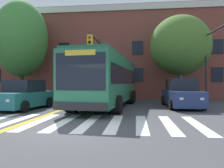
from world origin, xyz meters
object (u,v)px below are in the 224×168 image
object	(u,v)px
traffic_light_near_corner	(216,50)
city_bus	(108,80)
car_teal_near_lane	(24,96)
street_tree_curbside_small	(21,39)
car_navy_far_lane	(181,94)
street_tree_curbside_large	(180,46)
car_white_behind_bus	(115,90)
traffic_light_overhead	(96,57)

from	to	relation	value
traffic_light_near_corner	city_bus	bearing A→B (deg)	-170.85
car_teal_near_lane	street_tree_curbside_small	world-z (taller)	street_tree_curbside_small
car_navy_far_lane	street_tree_curbside_large	xyz separation A→B (m)	(0.73, 4.33, 3.91)
car_white_behind_bus	street_tree_curbside_large	distance (m)	8.42
street_tree_curbside_large	traffic_light_overhead	bearing A→B (deg)	-155.35
traffic_light_near_corner	street_tree_curbside_large	size ratio (longest dim) A/B	0.78
traffic_light_near_corner	traffic_light_overhead	distance (m)	8.48
traffic_light_near_corner	street_tree_curbside_small	bearing A→B (deg)	167.40
car_white_behind_bus	traffic_light_near_corner	xyz separation A→B (m)	(7.78, -7.73, 3.07)
car_navy_far_lane	traffic_light_overhead	distance (m)	6.66
car_navy_far_lane	car_white_behind_bus	distance (m)	10.18
street_tree_curbside_large	street_tree_curbside_small	world-z (taller)	street_tree_curbside_small
car_teal_near_lane	street_tree_curbside_large	size ratio (longest dim) A/B	0.60
car_navy_far_lane	street_tree_curbside_large	distance (m)	5.88
car_teal_near_lane	street_tree_curbside_small	xyz separation A→B (m)	(-3.99, 6.78, 4.92)
traffic_light_near_corner	street_tree_curbside_small	xyz separation A→B (m)	(-16.28, 3.64, 1.84)
car_teal_near_lane	traffic_light_overhead	bearing A→B (deg)	41.91
traffic_light_near_corner	car_navy_far_lane	bearing A→B (deg)	-158.82
car_navy_far_lane	street_tree_curbside_large	world-z (taller)	street_tree_curbside_large
car_navy_far_lane	street_tree_curbside_small	world-z (taller)	street_tree_curbside_small
car_white_behind_bus	city_bus	bearing A→B (deg)	-87.41
car_white_behind_bus	traffic_light_overhead	bearing A→B (deg)	-95.31
car_navy_far_lane	street_tree_curbside_large	bearing A→B (deg)	80.44
car_teal_near_lane	street_tree_curbside_small	distance (m)	9.28
traffic_light_overhead	street_tree_curbside_small	size ratio (longest dim) A/B	0.56
car_white_behind_bus	traffic_light_overhead	xyz separation A→B (m)	(-0.69, -7.45, 2.75)
car_navy_far_lane	street_tree_curbside_large	size ratio (longest dim) A/B	0.66
traffic_light_overhead	street_tree_curbside_large	world-z (taller)	street_tree_curbside_large
city_bus	car_white_behind_bus	world-z (taller)	city_bus
street_tree_curbside_small	car_navy_far_lane	bearing A→B (deg)	-18.53
traffic_light_near_corner	street_tree_curbside_large	distance (m)	3.90
car_white_behind_bus	traffic_light_near_corner	bearing A→B (deg)	-44.83
city_bus	traffic_light_overhead	size ratio (longest dim) A/B	2.07
traffic_light_overhead	street_tree_curbside_small	xyz separation A→B (m)	(-7.81, 3.36, 2.17)
city_bus	traffic_light_overhead	world-z (taller)	traffic_light_overhead
car_teal_near_lane	car_white_behind_bus	world-z (taller)	car_teal_near_lane
traffic_light_overhead	car_teal_near_lane	bearing A→B (deg)	-138.09
traffic_light_near_corner	street_tree_curbside_large	xyz separation A→B (m)	(-1.79, 3.35, 0.89)
car_white_behind_bus	car_navy_far_lane	bearing A→B (deg)	-58.84
city_bus	traffic_light_near_corner	xyz separation A→B (m)	(7.38, 1.19, 2.08)
city_bus	street_tree_curbside_large	size ratio (longest dim) A/B	1.47
car_navy_far_lane	car_teal_near_lane	bearing A→B (deg)	-167.49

